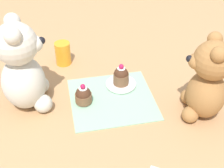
# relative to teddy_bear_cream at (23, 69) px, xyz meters

# --- Properties ---
(ground_plane) EXTENTS (4.00, 4.00, 0.00)m
(ground_plane) POSITION_rel_teddy_bear_cream_xyz_m (-0.03, -0.23, -0.12)
(ground_plane) COLOR tan
(knitted_placemat) EXTENTS (0.23, 0.24, 0.01)m
(knitted_placemat) POSITION_rel_teddy_bear_cream_xyz_m (-0.03, -0.23, -0.12)
(knitted_placemat) COLOR #8EBC99
(knitted_placemat) RESTS_ON ground_plane
(teddy_bear_cream) EXTENTS (0.14, 0.14, 0.26)m
(teddy_bear_cream) POSITION_rel_teddy_bear_cream_xyz_m (0.00, 0.00, 0.00)
(teddy_bear_cream) COLOR beige
(teddy_bear_cream) RESTS_ON ground_plane
(teddy_bear_tan) EXTENTS (0.14, 0.14, 0.23)m
(teddy_bear_tan) POSITION_rel_teddy_bear_cream_xyz_m (-0.14, -0.46, -0.01)
(teddy_bear_tan) COLOR #A3703D
(teddy_bear_tan) RESTS_ON ground_plane
(cupcake_near_cream_bear) EXTENTS (0.05, 0.05, 0.06)m
(cupcake_near_cream_bear) POSITION_rel_teddy_bear_cream_xyz_m (-0.04, -0.15, -0.09)
(cupcake_near_cream_bear) COLOR brown
(cupcake_near_cream_bear) RESTS_ON knitted_placemat
(saucer_plate) EXTENTS (0.09, 0.09, 0.01)m
(saucer_plate) POSITION_rel_teddy_bear_cream_xyz_m (0.02, -0.27, -0.11)
(saucer_plate) COLOR white
(saucer_plate) RESTS_ON knitted_placemat
(cupcake_near_tan_bear) EXTENTS (0.05, 0.05, 0.07)m
(cupcake_near_tan_bear) POSITION_rel_teddy_bear_cream_xyz_m (0.02, -0.27, -0.08)
(cupcake_near_tan_bear) COLOR brown
(cupcake_near_tan_bear) RESTS_ON saucer_plate
(juice_glass) EXTENTS (0.05, 0.05, 0.08)m
(juice_glass) POSITION_rel_teddy_bear_cream_xyz_m (0.19, -0.11, -0.08)
(juice_glass) COLOR orange
(juice_glass) RESTS_ON ground_plane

